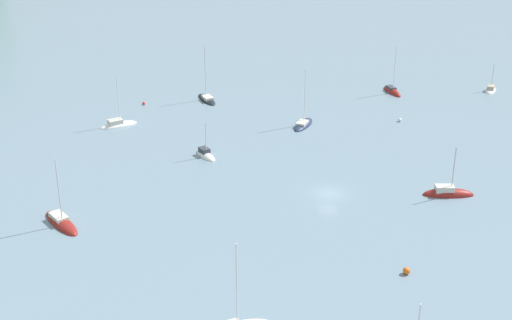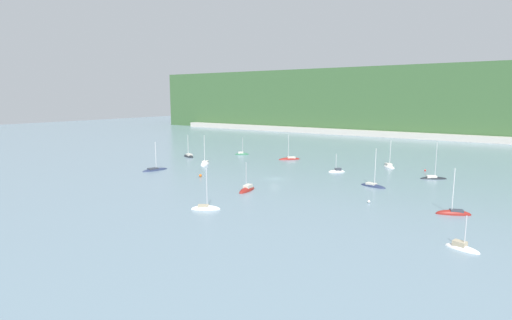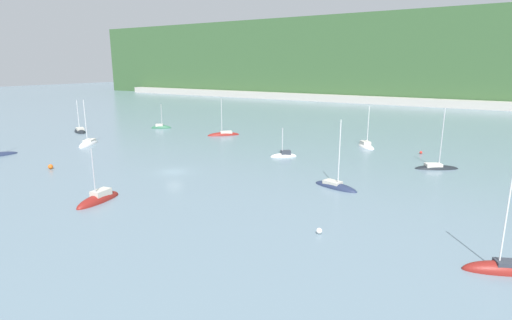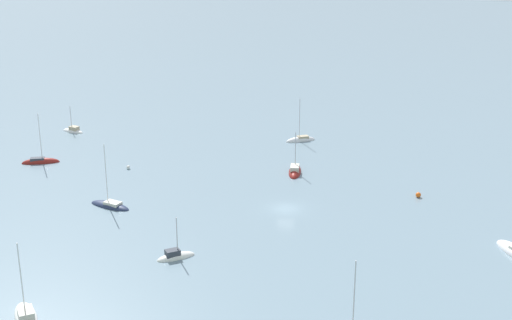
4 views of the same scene
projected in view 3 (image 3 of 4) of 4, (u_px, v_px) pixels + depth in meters
name	position (u px, v px, depth m)	size (l,w,h in m)	color
ground_plane	(174.00, 172.00, 65.25)	(600.00, 600.00, 0.00)	slate
hillside_ridge	(404.00, 59.00, 199.39)	(367.28, 56.98, 39.96)	#385B33
shore_town_strip	(385.00, 101.00, 177.14)	(312.19, 6.00, 3.12)	#B7B2A8
sailboat_0	(89.00, 144.00, 87.67)	(6.42, 8.24, 10.71)	silver
sailboat_2	(335.00, 187.00, 56.95)	(7.28, 3.87, 10.41)	#232D4C
sailboat_3	(284.00, 156.00, 76.01)	(4.99, 4.55, 6.19)	white
sailboat_4	(80.00, 132.00, 103.90)	(7.75, 5.36, 9.22)	black
sailboat_5	(224.00, 135.00, 99.00)	(7.03, 7.29, 9.74)	maroon
sailboat_6	(161.00, 128.00, 109.97)	(5.40, 4.35, 7.52)	#2D6647
sailboat_7	(436.00, 168.00, 67.21)	(7.36, 5.72, 10.72)	black
sailboat_8	(366.00, 146.00, 85.00)	(5.84, 6.48, 9.31)	white
sailboat_9	(99.00, 200.00, 51.14)	(2.97, 7.11, 7.96)	maroon
sailboat_12	(503.00, 271.00, 33.77)	(6.65, 4.26, 9.95)	maroon
mooring_buoy_0	(51.00, 167.00, 66.89)	(0.82, 0.82, 0.82)	orange
mooring_buoy_1	(319.00, 231.00, 41.27)	(0.63, 0.63, 0.63)	white
mooring_buoy_2	(421.00, 152.00, 78.34)	(0.55, 0.55, 0.55)	red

